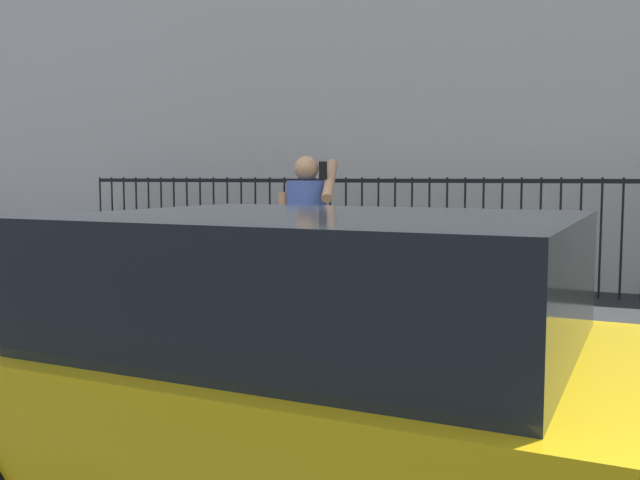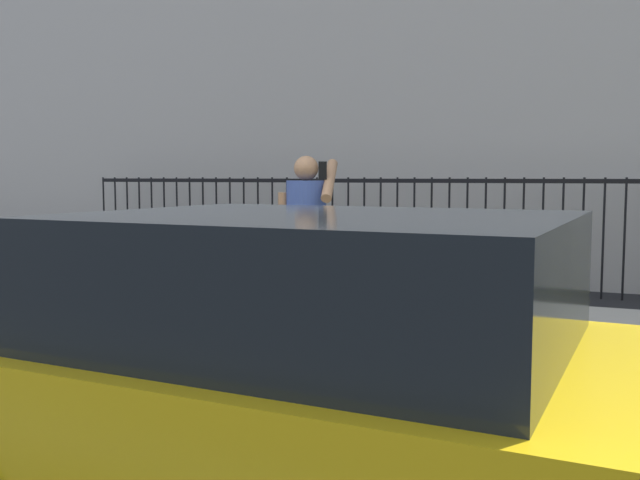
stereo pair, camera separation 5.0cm
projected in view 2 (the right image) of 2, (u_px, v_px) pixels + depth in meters
ground_plane at (231, 416)px, 4.76m from camera, size 60.00×60.00×0.00m
sidewalk at (348, 337)px, 6.77m from camera, size 28.00×4.40×0.15m
iron_fence at (440, 218)px, 10.08m from camera, size 12.03×0.04×1.60m
taxi_yellow at (352, 394)px, 2.94m from camera, size 4.28×2.02×1.45m
pedestrian_on_phone at (303, 236)px, 6.07m from camera, size 0.71×0.50×1.63m
street_bench at (190, 251)px, 9.16m from camera, size 1.60×0.45×0.95m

